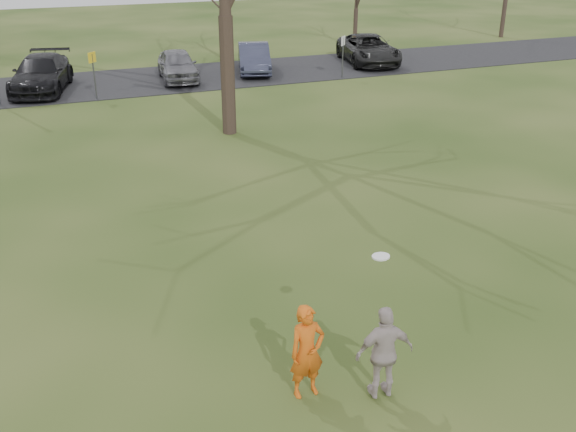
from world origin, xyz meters
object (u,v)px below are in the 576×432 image
(player_defender, at_px, (307,352))
(car_4, at_px, (177,65))
(car_6, at_px, (369,49))
(car_5, at_px, (254,58))
(catching_play, at_px, (384,352))
(car_3, at_px, (41,74))

(player_defender, distance_m, car_4, 24.37)
(car_4, distance_m, car_6, 10.78)
(car_4, xyz_separation_m, car_5, (4.10, 0.38, -0.00))
(catching_play, bearing_deg, car_6, 62.60)
(player_defender, height_order, car_3, player_defender)
(car_4, relative_size, car_6, 0.78)
(player_defender, relative_size, catching_play, 0.66)
(player_defender, relative_size, car_5, 0.37)
(car_3, xyz_separation_m, car_4, (6.33, -0.02, -0.05))
(car_5, xyz_separation_m, car_6, (6.67, 0.02, 0.03))
(car_6, bearing_deg, car_3, -167.27)
(catching_play, bearing_deg, car_5, 75.83)
(car_4, bearing_deg, car_5, 10.83)
(car_4, bearing_deg, catching_play, -89.65)
(player_defender, bearing_deg, catching_play, -29.94)
(car_4, bearing_deg, player_defender, -92.33)
(car_4, relative_size, car_5, 0.97)
(car_3, bearing_deg, player_defender, -69.13)
(car_5, bearing_deg, car_4, -159.00)
(player_defender, height_order, car_6, player_defender)
(player_defender, xyz_separation_m, catching_play, (1.09, -0.55, 0.07))
(player_defender, distance_m, catching_play, 1.23)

